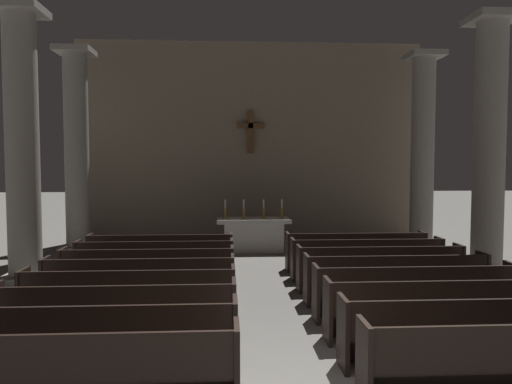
{
  "coord_description": "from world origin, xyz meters",
  "views": [
    {
      "loc": [
        -0.79,
        -5.14,
        2.67
      ],
      "look_at": [
        0.0,
        8.2,
        1.87
      ],
      "focal_mm": 34.2,
      "sensor_mm": 36.0,
      "label": 1
    }
  ],
  "objects_px": {
    "column_left_second": "(22,151)",
    "column_right_third": "(422,154)",
    "candlestick_outer_left": "(225,213)",
    "candlestick_inner_left": "(244,212)",
    "candlestick_inner_right": "(264,212)",
    "pew_right_row_7": "(367,258)",
    "pew_right_row_8": "(356,251)",
    "pew_left_row_8": "(161,253)",
    "pew_left_row_4": "(129,296)",
    "column_left_third": "(77,154)",
    "pew_left_row_3": "(116,315)",
    "altar": "(254,234)",
    "pew_right_row_4": "(415,292)",
    "pew_right_row_2": "(472,331)",
    "pew_left_row_2": "(99,339)",
    "candlestick_outer_right": "(282,212)",
    "pew_left_row_7": "(155,261)",
    "column_right_second": "(489,152)",
    "pew_right_row_6": "(380,267)",
    "pew_right_row_5": "(396,278)",
    "pew_left_row_6": "(148,271)",
    "pew_left_row_5": "(140,282)",
    "pew_left_row_1": "(75,372)",
    "pew_right_row_3": "(440,309)"
  },
  "relations": [
    {
      "from": "column_right_third",
      "to": "pew_left_row_8",
      "type": "bearing_deg",
      "value": -159.2
    },
    {
      "from": "pew_right_row_4",
      "to": "pew_right_row_8",
      "type": "height_order",
      "value": "same"
    },
    {
      "from": "column_right_third",
      "to": "candlestick_inner_right",
      "type": "bearing_deg",
      "value": -177.31
    },
    {
      "from": "pew_left_row_4",
      "to": "pew_left_row_6",
      "type": "xyz_separation_m",
      "value": [
        0.0,
        1.93,
        0.0
      ]
    },
    {
      "from": "column_left_second",
      "to": "column_right_third",
      "type": "relative_size",
      "value": 1.0
    },
    {
      "from": "pew_left_row_7",
      "to": "column_right_second",
      "type": "xyz_separation_m",
      "value": [
        7.64,
        0.02,
        2.45
      ]
    },
    {
      "from": "pew_left_row_6",
      "to": "candlestick_outer_left",
      "type": "xyz_separation_m",
      "value": [
        1.55,
        4.6,
        0.71
      ]
    },
    {
      "from": "pew_left_row_3",
      "to": "pew_right_row_4",
      "type": "xyz_separation_m",
      "value": [
        4.81,
        0.96,
        0.0
      ]
    },
    {
      "from": "pew_right_row_2",
      "to": "column_right_second",
      "type": "height_order",
      "value": "column_right_second"
    },
    {
      "from": "pew_right_row_7",
      "to": "candlestick_inner_right",
      "type": "xyz_separation_m",
      "value": [
        -2.1,
        3.63,
        0.71
      ]
    },
    {
      "from": "pew_left_row_1",
      "to": "column_right_second",
      "type": "bearing_deg",
      "value": 37.23
    },
    {
      "from": "pew_left_row_2",
      "to": "pew_right_row_6",
      "type": "relative_size",
      "value": 1.0
    },
    {
      "from": "column_left_second",
      "to": "candlestick_outer_left",
      "type": "xyz_separation_m",
      "value": [
        4.39,
        3.61,
        -1.75
      ]
    },
    {
      "from": "pew_left_row_2",
      "to": "pew_left_row_8",
      "type": "relative_size",
      "value": 1.0
    },
    {
      "from": "pew_left_row_7",
      "to": "pew_left_row_8",
      "type": "relative_size",
      "value": 1.0
    },
    {
      "from": "candlestick_inner_right",
      "to": "candlestick_outer_right",
      "type": "bearing_deg",
      "value": 0.0
    },
    {
      "from": "pew_left_row_2",
      "to": "pew_left_row_4",
      "type": "bearing_deg",
      "value": 90.0
    },
    {
      "from": "column_left_second",
      "to": "pew_right_row_2",
      "type": "bearing_deg",
      "value": -32.36
    },
    {
      "from": "pew_left_row_8",
      "to": "column_left_second",
      "type": "height_order",
      "value": "column_left_second"
    },
    {
      "from": "pew_right_row_8",
      "to": "candlestick_inner_right",
      "type": "relative_size",
      "value": 6.17
    },
    {
      "from": "candlestick_inner_left",
      "to": "candlestick_inner_right",
      "type": "height_order",
      "value": "same"
    },
    {
      "from": "pew_right_row_4",
      "to": "candlestick_outer_left",
      "type": "bearing_deg",
      "value": 116.49
    },
    {
      "from": "pew_right_row_5",
      "to": "candlestick_inner_left",
      "type": "relative_size",
      "value": 6.17
    },
    {
      "from": "column_left_third",
      "to": "pew_left_row_6",
      "type": "bearing_deg",
      "value": -59.58
    },
    {
      "from": "candlestick_inner_left",
      "to": "column_left_second",
      "type": "bearing_deg",
      "value": -143.82
    },
    {
      "from": "pew_right_row_7",
      "to": "column_right_third",
      "type": "xyz_separation_m",
      "value": [
        2.84,
        3.87,
        2.45
      ]
    },
    {
      "from": "pew_left_row_3",
      "to": "candlestick_inner_right",
      "type": "xyz_separation_m",
      "value": [
        2.7,
        7.49,
        0.71
      ]
    },
    {
      "from": "pew_right_row_3",
      "to": "column_left_third",
      "type": "height_order",
      "value": "column_left_third"
    },
    {
      "from": "pew_left_row_5",
      "to": "candlestick_outer_left",
      "type": "height_order",
      "value": "candlestick_outer_left"
    },
    {
      "from": "column_left_second",
      "to": "candlestick_outer_right",
      "type": "relative_size",
      "value": 10.7
    },
    {
      "from": "pew_right_row_5",
      "to": "pew_left_row_7",
      "type": "bearing_deg",
      "value": 158.14
    },
    {
      "from": "column_left_third",
      "to": "column_right_third",
      "type": "height_order",
      "value": "same"
    },
    {
      "from": "pew_left_row_5",
      "to": "candlestick_outer_left",
      "type": "relative_size",
      "value": 6.17
    },
    {
      "from": "pew_right_row_7",
      "to": "pew_right_row_8",
      "type": "bearing_deg",
      "value": 90.0
    },
    {
      "from": "altar",
      "to": "pew_right_row_2",
      "type": "bearing_deg",
      "value": -74.14
    },
    {
      "from": "pew_left_row_4",
      "to": "column_left_third",
      "type": "distance_m",
      "value": 7.73
    },
    {
      "from": "pew_left_row_4",
      "to": "pew_left_row_6",
      "type": "height_order",
      "value": "same"
    },
    {
      "from": "pew_right_row_6",
      "to": "pew_right_row_8",
      "type": "relative_size",
      "value": 1.0
    },
    {
      "from": "pew_left_row_2",
      "to": "candlestick_outer_right",
      "type": "distance_m",
      "value": 9.09
    },
    {
      "from": "candlestick_outer_right",
      "to": "column_right_second",
      "type": "bearing_deg",
      "value": -39.45
    },
    {
      "from": "pew_right_row_6",
      "to": "column_left_third",
      "type": "bearing_deg",
      "value": 147.7
    },
    {
      "from": "pew_left_row_1",
      "to": "pew_left_row_3",
      "type": "relative_size",
      "value": 1.0
    },
    {
      "from": "pew_right_row_7",
      "to": "pew_right_row_8",
      "type": "distance_m",
      "value": 0.96
    },
    {
      "from": "pew_left_row_5",
      "to": "pew_left_row_7",
      "type": "relative_size",
      "value": 1.0
    },
    {
      "from": "pew_right_row_3",
      "to": "pew_right_row_5",
      "type": "height_order",
      "value": "same"
    },
    {
      "from": "pew_right_row_4",
      "to": "pew_right_row_8",
      "type": "distance_m",
      "value": 3.86
    },
    {
      "from": "altar",
      "to": "candlestick_inner_left",
      "type": "bearing_deg",
      "value": 180.0
    },
    {
      "from": "pew_left_row_4",
      "to": "pew_right_row_2",
      "type": "relative_size",
      "value": 1.0
    },
    {
      "from": "pew_right_row_6",
      "to": "pew_right_row_2",
      "type": "bearing_deg",
      "value": -90.0
    },
    {
      "from": "pew_right_row_8",
      "to": "column_right_third",
      "type": "relative_size",
      "value": 0.58
    }
  ]
}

